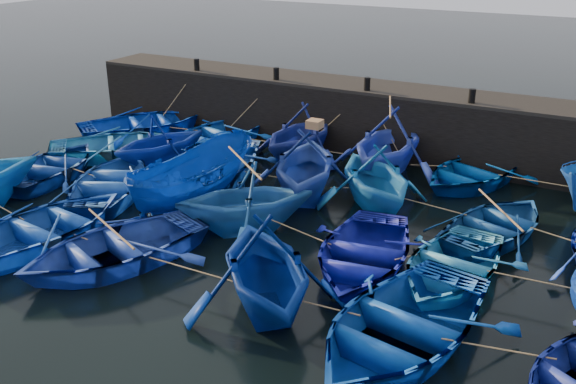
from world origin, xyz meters
The scene contains 31 objects.
ground centered at (0.00, 0.00, 0.00)m, with size 120.00×120.00×0.00m, color black.
quay_wall centered at (0.00, 10.50, 1.25)m, with size 26.00×2.50×2.50m, color black.
quay_top centered at (0.00, 10.50, 2.56)m, with size 26.00×2.50×0.12m, color black.
bollard_0 centered at (-8.00, 9.60, 2.87)m, with size 0.24×0.24×0.50m, color black.
bollard_1 centered at (-4.00, 9.60, 2.87)m, with size 0.24×0.24×0.50m, color black.
bollard_2 centered at (0.00, 9.60, 2.87)m, with size 0.24×0.24×0.50m, color black.
bollard_3 centered at (4.00, 9.60, 2.87)m, with size 0.24×0.24×0.50m, color black.
boat_0 centered at (-9.38, 7.47, 0.57)m, with size 3.96×5.54×1.15m, color #032D9C.
boat_1 centered at (-5.84, 7.70, 0.53)m, with size 3.67×5.13×1.07m, color blue.
boat_2 centered at (-1.96, 7.81, 1.13)m, with size 3.70×4.29×2.26m, color navy.
boat_3 centered at (1.58, 7.88, 1.28)m, with size 4.18×4.85×2.55m, color #2A41B9.
boat_4 centered at (4.56, 8.32, 0.49)m, with size 3.41×4.77×0.99m, color navy.
boat_6 centered at (-8.36, 4.75, 0.54)m, with size 3.75×5.24×1.09m, color blue.
boat_7 centered at (-6.19, 4.64, 1.02)m, with size 3.34×3.87×2.04m, color navy.
boat_8 centered at (-3.65, 4.43, 0.58)m, with size 4.01×5.60×1.16m, color #1C4DA6.
boat_9 centered at (-0.04, 4.52, 1.24)m, with size 4.07×4.72×2.49m, color navy.
boat_10 centered at (2.31, 4.79, 1.14)m, with size 3.73×4.33×2.28m, color blue.
boat_11 centered at (6.23, 4.44, 0.46)m, with size 3.14×4.39×0.91m, color navy.
boat_13 centered at (-8.90, 1.84, 0.48)m, with size 3.33×4.66×0.97m, color navy.
boat_14 centered at (-5.85, 1.66, 0.52)m, with size 3.59×5.01×1.04m, color #1D4EAE.
boat_15 centered at (-2.80, 2.03, 1.02)m, with size 1.98×5.26×2.03m, color navy.
boat_16 centered at (-0.47, 1.41, 1.08)m, with size 3.52×4.09×2.15m, color #1A5496.
boat_17 centered at (3.49, 0.81, 0.51)m, with size 3.53×4.93×1.02m, color #0D1388.
boat_18 centered at (5.69, 1.33, 0.47)m, with size 3.22×4.50×0.93m, color blue.
boat_21 centered at (-5.02, -2.00, 0.55)m, with size 3.76×5.26×1.09m, color #1141A3.
boat_22 centered at (-2.47, -2.06, 0.54)m, with size 3.69×5.16×1.07m, color #1D3B97.
boat_23 centered at (2.25, -2.08, 1.19)m, with size 3.89×4.51×2.38m, color navy.
boat_24 centered at (5.49, -1.99, 0.59)m, with size 4.04×5.64×1.17m, color #06398F.
wooden_crate centered at (0.26, 4.52, 2.62)m, with size 0.46×0.46×0.26m, color #976841.
mooring_ropes centered at (0.17, 4.87, 0.87)m, with size 18.21×11.64×2.10m.
loose_oars centered at (1.22, 2.92, 1.70)m, with size 10.95×12.02×1.70m.
Camera 1 is at (8.85, -13.23, 8.36)m, focal length 40.00 mm.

